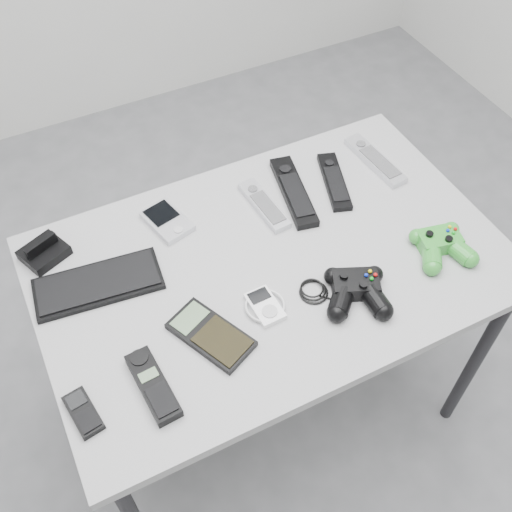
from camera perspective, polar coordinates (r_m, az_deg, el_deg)
name	(u,v)px	position (r m, az deg, el deg)	size (l,w,h in m)	color
floor	(262,422)	(1.95, 0.56, -15.53)	(3.50, 3.50, 0.00)	slate
desk	(271,277)	(1.42, 1.46, -2.03)	(1.06, 0.68, 0.71)	gray
pda_keyboard	(98,284)	(1.37, -14.81, -2.56)	(0.28, 0.12, 0.02)	black
dock_bracket	(43,249)	(1.45, -19.66, 0.63)	(0.10, 0.08, 0.05)	black
pda	(167,221)	(1.46, -8.45, 3.35)	(0.08, 0.12, 0.02)	silver
remote_silver_a	(264,205)	(1.48, 0.76, 4.91)	(0.05, 0.18, 0.02)	silver
remote_black_a	(294,191)	(1.51, 3.60, 6.20)	(0.06, 0.24, 0.02)	black
remote_black_b	(334,181)	(1.55, 7.47, 7.11)	(0.05, 0.20, 0.02)	black
remote_silver_b	(375,160)	(1.63, 11.27, 8.98)	(0.05, 0.21, 0.02)	#BABAC1
mobile_phone	(83,412)	(1.21, -16.14, -14.13)	(0.04, 0.10, 0.02)	black
cordless_handset	(153,385)	(1.21, -9.77, -12.02)	(0.05, 0.16, 0.03)	black
calculator	(211,334)	(1.25, -4.33, -7.46)	(0.09, 0.18, 0.02)	black
mp3_player	(265,306)	(1.29, 0.86, -4.77)	(0.09, 0.09, 0.02)	white
controller_black	(357,289)	(1.31, 9.55, -3.12)	(0.24, 0.15, 0.05)	black
controller_green	(442,244)	(1.44, 17.26, 1.09)	(0.13, 0.14, 0.05)	#228024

